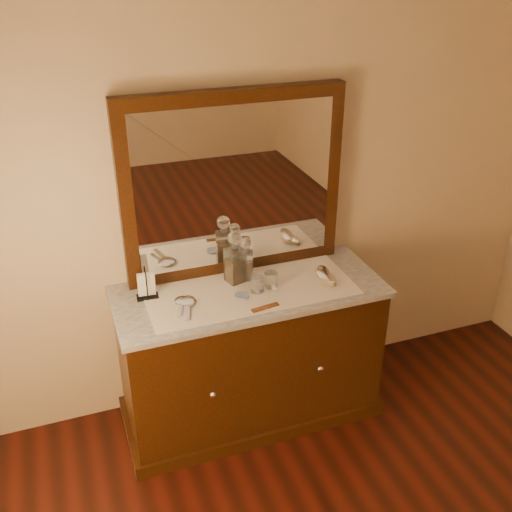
# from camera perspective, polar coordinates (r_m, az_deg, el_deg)

# --- Properties ---
(dresser_cabinet) EXTENTS (1.40, 0.55, 0.82)m
(dresser_cabinet) POSITION_cam_1_polar(r_m,az_deg,el_deg) (3.38, -0.59, -9.63)
(dresser_cabinet) COLOR black
(dresser_cabinet) RESTS_ON floor
(dresser_plinth) EXTENTS (1.46, 0.59, 0.08)m
(dresser_plinth) POSITION_cam_1_polar(r_m,az_deg,el_deg) (3.62, -0.56, -14.27)
(dresser_plinth) COLOR black
(dresser_plinth) RESTS_ON floor
(knob_left) EXTENTS (0.04, 0.04, 0.04)m
(knob_left) POSITION_cam_1_polar(r_m,az_deg,el_deg) (3.07, -4.20, -13.21)
(knob_left) COLOR silver
(knob_left) RESTS_ON dresser_cabinet
(knob_right) EXTENTS (0.04, 0.04, 0.04)m
(knob_right) POSITION_cam_1_polar(r_m,az_deg,el_deg) (3.24, 6.22, -10.79)
(knob_right) COLOR silver
(knob_right) RESTS_ON dresser_cabinet
(marble_top) EXTENTS (1.44, 0.59, 0.03)m
(marble_top) POSITION_cam_1_polar(r_m,az_deg,el_deg) (3.14, -0.62, -3.47)
(marble_top) COLOR silver
(marble_top) RESTS_ON dresser_cabinet
(mirror_frame) EXTENTS (1.20, 0.08, 1.00)m
(mirror_frame) POSITION_cam_1_polar(r_m,az_deg,el_deg) (3.12, -2.17, 6.88)
(mirror_frame) COLOR black
(mirror_frame) RESTS_ON marble_top
(mirror_glass) EXTENTS (1.06, 0.01, 0.86)m
(mirror_glass) POSITION_cam_1_polar(r_m,az_deg,el_deg) (3.09, -1.98, 6.66)
(mirror_glass) COLOR white
(mirror_glass) RESTS_ON marble_top
(lace_runner) EXTENTS (1.10, 0.45, 0.00)m
(lace_runner) POSITION_cam_1_polar(r_m,az_deg,el_deg) (3.11, -0.50, -3.38)
(lace_runner) COLOR silver
(lace_runner) RESTS_ON marble_top
(pin_dish) EXTENTS (0.10, 0.10, 0.01)m
(pin_dish) POSITION_cam_1_polar(r_m,az_deg,el_deg) (3.05, -1.37, -3.85)
(pin_dish) COLOR silver
(pin_dish) RESTS_ON lace_runner
(comb) EXTENTS (0.15, 0.05, 0.01)m
(comb) POSITION_cam_1_polar(r_m,az_deg,el_deg) (2.96, 0.90, -4.99)
(comb) COLOR brown
(comb) RESTS_ON lace_runner
(napkin_rack) EXTENTS (0.12, 0.08, 0.17)m
(napkin_rack) POSITION_cam_1_polar(r_m,az_deg,el_deg) (3.08, -10.55, -2.89)
(napkin_rack) COLOR black
(napkin_rack) RESTS_ON marble_top
(decanter_left) EXTENTS (0.11, 0.11, 0.30)m
(decanter_left) POSITION_cam_1_polar(r_m,az_deg,el_deg) (3.14, -2.03, -0.60)
(decanter_left) COLOR brown
(decanter_left) RESTS_ON lace_runner
(decanter_right) EXTENTS (0.10, 0.10, 0.25)m
(decanter_right) POSITION_cam_1_polar(r_m,az_deg,el_deg) (3.17, -0.99, -0.68)
(decanter_right) COLOR brown
(decanter_right) RESTS_ON lace_runner
(brush_near) EXTENTS (0.10, 0.18, 0.05)m
(brush_near) POSITION_cam_1_polar(r_m,az_deg,el_deg) (3.20, 6.74, -2.07)
(brush_near) COLOR #947E5B
(brush_near) RESTS_ON lace_runner
(brush_far) EXTENTS (0.09, 0.16, 0.04)m
(brush_far) POSITION_cam_1_polar(r_m,az_deg,el_deg) (3.25, 6.59, -1.67)
(brush_far) COLOR #947E5B
(brush_far) RESTS_ON lace_runner
(hand_mirror_outer) EXTENTS (0.11, 0.20, 0.02)m
(hand_mirror_outer) POSITION_cam_1_polar(r_m,az_deg,el_deg) (3.02, -7.23, -4.47)
(hand_mirror_outer) COLOR silver
(hand_mirror_outer) RESTS_ON lace_runner
(hand_mirror_inner) EXTENTS (0.11, 0.23, 0.02)m
(hand_mirror_inner) POSITION_cam_1_polar(r_m,az_deg,el_deg) (3.01, -6.67, -4.57)
(hand_mirror_inner) COLOR silver
(hand_mirror_inner) RESTS_ON lace_runner
(tumblers) EXTENTS (0.16, 0.09, 0.08)m
(tumblers) POSITION_cam_1_polar(r_m,az_deg,el_deg) (3.11, 0.79, -2.53)
(tumblers) COLOR white
(tumblers) RESTS_ON lace_runner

